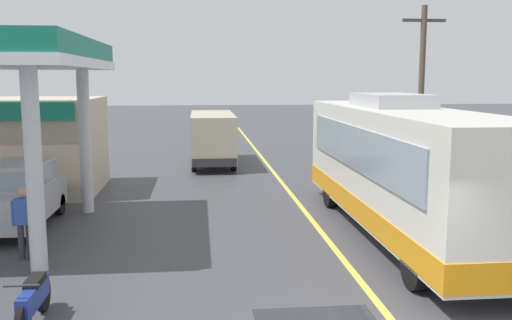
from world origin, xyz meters
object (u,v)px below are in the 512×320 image
Objects in this scene: minibus_opposing_lane at (212,134)px; pedestrian_near_pump at (24,219)px; coach_bus_main at (402,170)px; motorcycle_parked_forecourt at (33,300)px; car_at_pump at (18,192)px.

minibus_opposing_lane reaches higher than pedestrian_near_pump.
coach_bus_main is 6.13× the size of motorcycle_parked_forecourt.
coach_bus_main is at bearing -69.89° from minibus_opposing_lane.
car_at_pump reaches higher than pedestrian_near_pump.
minibus_opposing_lane is at bearing 110.11° from coach_bus_main.
pedestrian_near_pump is (-9.28, -1.16, -0.79)m from coach_bus_main.
coach_bus_main reaches higher than pedestrian_near_pump.
car_at_pump is 2.53× the size of pedestrian_near_pump.
pedestrian_near_pump is at bearing -108.43° from minibus_opposing_lane.
motorcycle_parked_forecourt is at bearing -101.05° from minibus_opposing_lane.
coach_bus_main is at bearing 30.74° from motorcycle_parked_forecourt.
coach_bus_main is 13.54m from minibus_opposing_lane.
minibus_opposing_lane is (5.62, 11.02, 0.46)m from car_at_pump.
car_at_pump is 6.88m from motorcycle_parked_forecourt.
coach_bus_main is 6.65× the size of pedestrian_near_pump.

